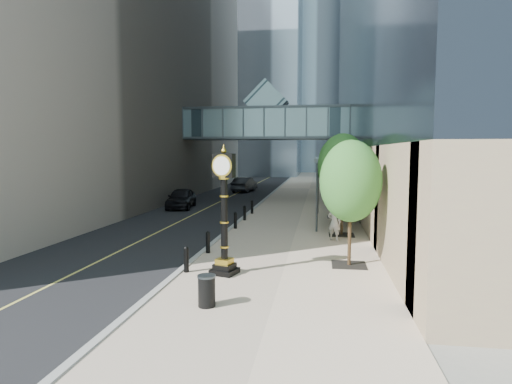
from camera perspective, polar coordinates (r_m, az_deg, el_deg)
ground at (r=15.54m, az=-0.68°, el=-12.26°), size 320.00×320.00×0.00m
road at (r=55.61m, az=-1.13°, el=0.53°), size 8.00×180.00×0.02m
sidewalk at (r=54.83m, az=7.14°, el=0.44°), size 8.00×180.00×0.06m
curb at (r=55.07m, az=2.98°, el=0.50°), size 0.25×180.00×0.07m
distant_tower_c at (r=137.71m, az=5.19°, el=16.99°), size 22.00×22.00×65.00m
skywalk at (r=43.06m, az=1.43°, el=9.37°), size 17.00×4.20×5.80m
entrance_canopy at (r=28.63m, az=10.82°, el=4.25°), size 3.00×8.00×4.38m
bollard_row at (r=24.52m, az=-3.51°, el=-4.49°), size 0.20×16.20×0.90m
street_trees at (r=31.21m, az=10.85°, el=3.44°), size 2.81×28.58×5.77m
street_clock at (r=16.22m, az=-4.26°, el=-3.77°), size 1.11×1.11×4.78m
trash_bin at (r=13.28m, az=-6.59°, el=-13.08°), size 0.57×0.57×0.90m
pedestrian at (r=22.84m, az=10.39°, el=-3.98°), size 0.84×0.71×1.94m
car_near at (r=36.25m, az=-9.93°, el=-0.81°), size 2.57×5.10×1.67m
car_far at (r=50.64m, az=-1.54°, el=1.02°), size 2.40×5.32×1.69m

